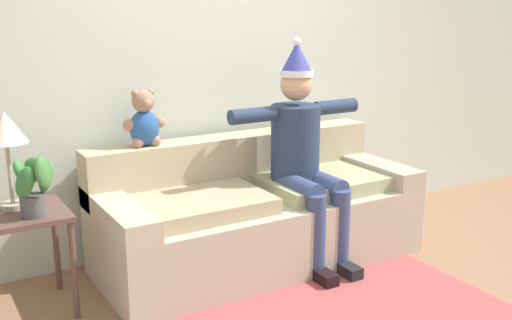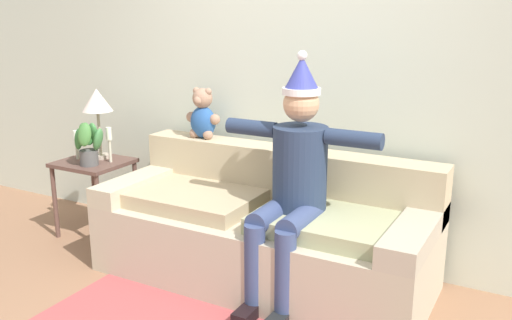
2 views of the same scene
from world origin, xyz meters
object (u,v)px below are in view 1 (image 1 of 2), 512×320
(side_table, at_px, (20,230))
(table_lamp, at_px, (5,132))
(teddy_bear, at_px, (144,121))
(potted_plant, at_px, (34,185))
(person_seated, at_px, (303,150))
(couch, at_px, (256,214))
(candle_short, at_px, (41,176))

(side_table, distance_m, table_lamp, 0.56)
(teddy_bear, xyz_separation_m, potted_plant, (-0.80, -0.39, -0.22))
(person_seated, xyz_separation_m, side_table, (-1.83, 0.18, -0.27))
(couch, xyz_separation_m, potted_plant, (-1.48, -0.10, 0.46))
(side_table, height_order, potted_plant, potted_plant)
(couch, height_order, table_lamp, table_lamp)
(teddy_bear, xyz_separation_m, candle_short, (-0.72, -0.24, -0.22))
(person_seated, relative_size, table_lamp, 2.74)
(teddy_bear, bearing_deg, couch, -22.98)
(couch, bearing_deg, candle_short, 177.80)
(person_seated, distance_m, side_table, 1.86)
(person_seated, xyz_separation_m, teddy_bear, (-0.96, 0.45, 0.23))
(teddy_bear, distance_m, side_table, 1.04)
(person_seated, height_order, side_table, person_seated)
(table_lamp, bearing_deg, couch, -4.08)
(couch, height_order, person_seated, person_seated)
(potted_plant, height_order, candle_short, potted_plant)
(person_seated, relative_size, teddy_bear, 4.05)
(couch, distance_m, candle_short, 1.49)
(table_lamp, distance_m, candle_short, 0.31)
(teddy_bear, bearing_deg, person_seated, -25.30)
(couch, xyz_separation_m, table_lamp, (-1.57, 0.11, 0.73))
(teddy_bear, relative_size, potted_plant, 1.06)
(couch, distance_m, teddy_bear, 1.01)
(potted_plant, bearing_deg, table_lamp, 112.48)
(couch, bearing_deg, person_seated, -30.68)
(couch, relative_size, table_lamp, 3.94)
(person_seated, height_order, potted_plant, person_seated)
(table_lamp, xyz_separation_m, potted_plant, (0.09, -0.21, -0.27))
(table_lamp, distance_m, potted_plant, 0.35)
(teddy_bear, bearing_deg, potted_plant, -154.02)
(person_seated, height_order, candle_short, person_seated)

